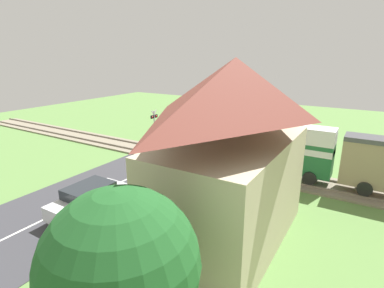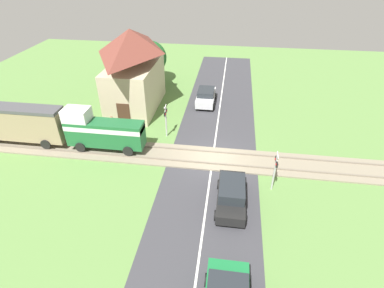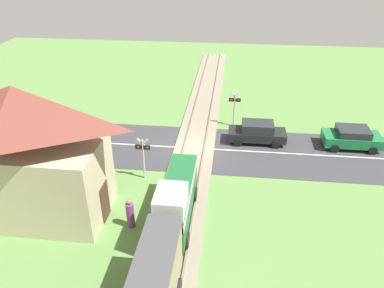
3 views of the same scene
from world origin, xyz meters
The scene contains 10 objects.
ground_plane centered at (0.00, 0.00, 0.00)m, with size 60.00×60.00×0.00m, color #5B8442.
road_surface centered at (0.00, 0.00, 0.01)m, with size 48.00×6.40×0.02m.
track_bed centered at (0.00, 0.00, 0.07)m, with size 2.80×48.00×0.24m.
car_near_crossing centered at (-4.37, -1.44, 0.81)m, with size 4.10×1.80×1.57m.
car_far_side centered at (9.15, 1.44, 0.78)m, with size 3.84×1.85×1.48m.
car_behind_queue centered at (-10.97, -1.44, 0.79)m, with size 3.91×2.03×1.49m.
crossing_signal_west_approach centered at (-2.67, -3.99, 1.79)m, with size 0.90×0.18×2.77m.
crossing_signal_east_approach centered at (2.67, 3.99, 1.79)m, with size 0.90×0.18×2.77m.
station_building centered at (7.51, 7.91, 3.59)m, with size 7.90×4.28×7.26m.
pedestrian_by_station centered at (2.38, 8.41, 0.76)m, with size 0.41×0.41×1.67m.
Camera 3 is at (-2.42, 22.83, 13.13)m, focal length 35.00 mm.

